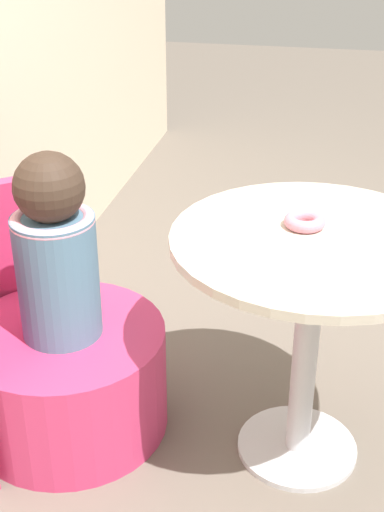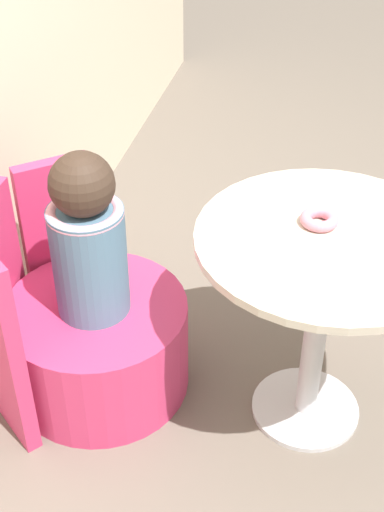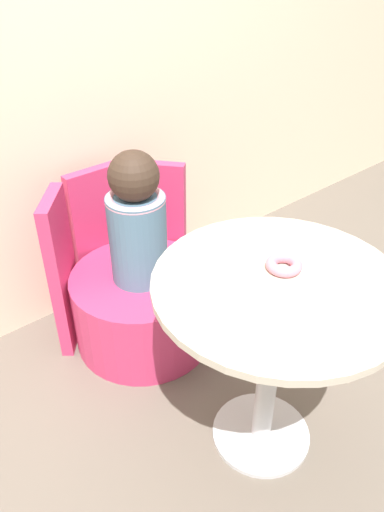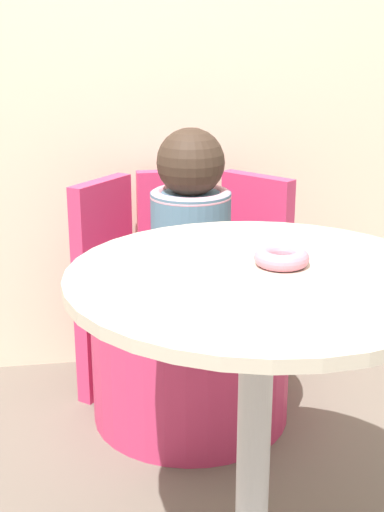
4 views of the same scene
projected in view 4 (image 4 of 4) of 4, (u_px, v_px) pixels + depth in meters
back_wall at (156, 13)px, 2.29m from camera, size 6.00×0.06×2.40m
round_table at (257, 344)px, 1.42m from camera, size 0.75×0.75×0.71m
tub_chair at (191, 364)px, 2.20m from camera, size 0.60×0.60×0.34m
booth_backrest at (179, 280)px, 2.37m from camera, size 0.70×0.26×0.71m
child_figure at (191, 228)px, 2.06m from camera, size 0.23×0.23×0.55m
donut at (282, 257)px, 1.40m from camera, size 0.11×0.11×0.03m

